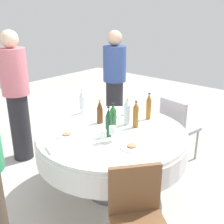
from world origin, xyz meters
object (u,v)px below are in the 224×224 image
Objects in this scene: bottle_green_front at (113,118)px; bottle_amber_mid at (136,115)px; bottle_brown_rear at (100,112)px; bottle_clear_near at (82,102)px; plate_south at (132,147)px; person_outer at (16,95)px; plate_left at (67,135)px; chair_west at (138,214)px; chair_rear at (177,125)px; wine_glass_far at (103,134)px; dining_table at (112,143)px; person_near at (115,84)px; plate_right at (124,116)px; wine_glass_front at (113,131)px; bottle_clear_outer at (127,113)px; bottle_amber_west at (149,107)px; bottle_dark_green_far at (108,123)px.

bottle_amber_mid is at bearing -27.42° from bottle_green_front.
bottle_green_front is 0.26m from bottle_brown_rear.
bottle_clear_near reaches higher than plate_south.
plate_left is at bearing -106.94° from person_outer.
chair_west is at bearing -128.96° from bottle_green_front.
chair_rear and chair_west have the same top height.
wine_glass_far is at bearing -133.36° from bottle_brown_rear.
person_near reaches higher than dining_table.
bottle_amber_mid is 0.35m from plate_right.
bottle_green_front is at bearing 20.93° from wine_glass_far.
bottle_brown_rear is 1.27× the size of plate_left.
wine_glass_front is (-0.25, -0.41, -0.01)m from bottle_brown_rear.
wine_glass_far is (-0.27, -0.10, -0.05)m from bottle_green_front.
chair_west is (-0.86, -0.78, -0.36)m from bottle_clear_outer.
bottle_clear_near is 1.06m from plate_south.
wine_glass_far reaches higher than plate_right.
chair_west is at bearing -148.93° from bottle_amber_west.
plate_left is 0.25× the size of chair_west.
plate_left is (-0.91, 0.36, -0.13)m from bottle_amber_west.
chair_west is at bearing -124.61° from bottle_dark_green_far.
bottle_dark_green_far is 0.13m from wine_glass_front.
plate_south is at bearing -137.33° from bottle_clear_outer.
chair_west is at bearing -102.72° from plate_left.
person_outer is at bearing -130.57° from chair_rear.
bottle_amber_mid is 0.49m from plate_south.
bottle_brown_rear is at bearing 57.99° from wine_glass_front.
wine_glass_far is 0.60× the size of plate_left.
bottle_clear_outer is 1.90× the size of wine_glass_front.
plate_south is at bearing -83.90° from person_near.
bottle_brown_rear is 1.21m from person_outer.
bottle_brown_rear is at bearing -103.52° from chair_rear.
bottle_dark_green_far is at bearing 81.68° from plate_south.
bottle_green_front is 0.50m from plate_left.
bottle_dark_green_far is 1.54× the size of plate_right.
bottle_green_front is (-0.23, 0.12, 0.01)m from bottle_amber_mid.
bottle_amber_west reaches higher than bottle_amber_mid.
dining_table is 5.31× the size of bottle_clear_near.
bottle_amber_west reaches higher than wine_glass_far.
plate_left is (-0.79, 0.10, -0.00)m from plate_right.
bottle_brown_rear reaches higher than wine_glass_far.
bottle_clear_outer is at bearing 20.21° from wine_glass_front.
person_near is at bearing 39.79° from wine_glass_front.
bottle_amber_mid is 1.07× the size of bottle_brown_rear.
wine_glass_front is at bearing -159.79° from bottle_clear_outer.
bottle_clear_near is at bearing 75.32° from dining_table.
bottle_amber_mid reaches higher than chair_west.
bottle_brown_rear is 1.30m from chair_west.
bottle_green_front is at bearing 65.15° from plate_south.
bottle_clear_outer is 0.97× the size of bottle_green_front.
chair_west is (-0.63, -0.79, -0.08)m from dining_table.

